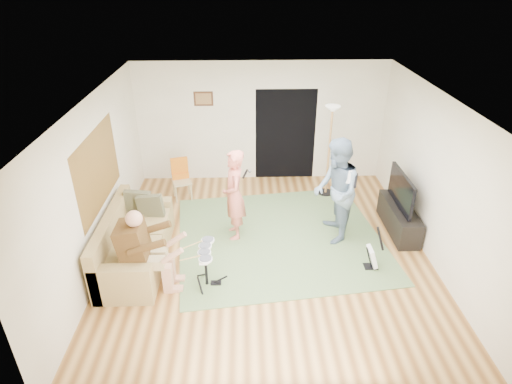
# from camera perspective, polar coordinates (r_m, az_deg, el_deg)

# --- Properties ---
(floor) EXTENTS (6.00, 6.00, 0.00)m
(floor) POSITION_cam_1_polar(r_m,az_deg,el_deg) (7.58, 1.55, -7.99)
(floor) COLOR brown
(floor) RESTS_ON ground
(walls) EXTENTS (5.50, 6.00, 2.70)m
(walls) POSITION_cam_1_polar(r_m,az_deg,el_deg) (6.87, 1.69, 1.15)
(walls) COLOR silver
(walls) RESTS_ON floor
(ceiling) EXTENTS (6.00, 6.00, 0.00)m
(ceiling) POSITION_cam_1_polar(r_m,az_deg,el_deg) (6.37, 1.87, 12.04)
(ceiling) COLOR white
(ceiling) RESTS_ON walls
(window_blinds) EXTENTS (0.00, 2.05, 2.05)m
(window_blinds) POSITION_cam_1_polar(r_m,az_deg,el_deg) (7.34, -20.32, 2.89)
(window_blinds) COLOR olive
(window_blinds) RESTS_ON walls
(doorway) EXTENTS (2.10, 0.00, 2.10)m
(doorway) POSITION_cam_1_polar(r_m,az_deg,el_deg) (9.76, 3.94, 7.58)
(doorway) COLOR black
(doorway) RESTS_ON walls
(picture_frame) EXTENTS (0.42, 0.03, 0.32)m
(picture_frame) POSITION_cam_1_polar(r_m,az_deg,el_deg) (9.50, -7.02, 12.24)
(picture_frame) COLOR #3F2314
(picture_frame) RESTS_ON walls
(area_rug) EXTENTS (4.03, 3.78, 0.02)m
(area_rug) POSITION_cam_1_polar(r_m,az_deg,el_deg) (7.95, 3.14, -6.04)
(area_rug) COLOR #597748
(area_rug) RESTS_ON floor
(sofa) EXTENTS (0.91, 2.22, 0.90)m
(sofa) POSITION_cam_1_polar(r_m,az_deg,el_deg) (7.49, -16.32, -6.96)
(sofa) COLOR #A18750
(sofa) RESTS_ON floor
(drummer) EXTENTS (0.88, 0.49, 1.36)m
(drummer) POSITION_cam_1_polar(r_m,az_deg,el_deg) (6.75, -14.25, -8.56)
(drummer) COLOR #513516
(drummer) RESTS_ON sofa
(drum_kit) EXTENTS (0.38, 0.69, 0.71)m
(drum_kit) POSITION_cam_1_polar(r_m,az_deg,el_deg) (6.74, -6.68, -10.13)
(drum_kit) COLOR black
(drum_kit) RESTS_ON floor
(singer) EXTENTS (0.49, 0.67, 1.69)m
(singer) POSITION_cam_1_polar(r_m,az_deg,el_deg) (7.57, -2.94, -0.45)
(singer) COLOR #DB6E5F
(singer) RESTS_ON floor
(microphone) EXTENTS (0.06, 0.06, 0.24)m
(microphone) POSITION_cam_1_polar(r_m,az_deg,el_deg) (7.38, -1.46, 2.42)
(microphone) COLOR black
(microphone) RESTS_ON singer
(guitarist) EXTENTS (0.74, 0.94, 1.91)m
(guitarist) POSITION_cam_1_polar(r_m,az_deg,el_deg) (7.59, 10.61, 0.08)
(guitarist) COLOR slate
(guitarist) RESTS_ON floor
(guitar_held) EXTENTS (0.29, 0.61, 0.26)m
(guitar_held) POSITION_cam_1_polar(r_m,az_deg,el_deg) (7.48, 12.34, 2.43)
(guitar_held) COLOR white
(guitar_held) RESTS_ON guitarist
(guitar_spare) EXTENTS (0.29, 0.26, 0.80)m
(guitar_spare) POSITION_cam_1_polar(r_m,az_deg,el_deg) (7.34, 15.28, -8.28)
(guitar_spare) COLOR black
(guitar_spare) RESTS_ON floor
(torchiere_lamp) EXTENTS (0.35, 0.35, 1.97)m
(torchiere_lamp) POSITION_cam_1_polar(r_m,az_deg,el_deg) (8.99, 9.88, 7.45)
(torchiere_lamp) COLOR black
(torchiere_lamp) RESTS_ON floor
(dining_chair) EXTENTS (0.47, 0.49, 0.88)m
(dining_chair) POSITION_cam_1_polar(r_m,az_deg,el_deg) (9.24, -9.79, 0.97)
(dining_chair) COLOR tan
(dining_chair) RESTS_ON floor
(tv_cabinet) EXTENTS (0.40, 1.40, 0.50)m
(tv_cabinet) POSITION_cam_1_polar(r_m,az_deg,el_deg) (8.47, 18.51, -3.35)
(tv_cabinet) COLOR black
(tv_cabinet) RESTS_ON floor
(television) EXTENTS (0.06, 1.15, 0.63)m
(television) POSITION_cam_1_polar(r_m,az_deg,el_deg) (8.17, 18.81, 0.24)
(television) COLOR black
(television) RESTS_ON tv_cabinet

